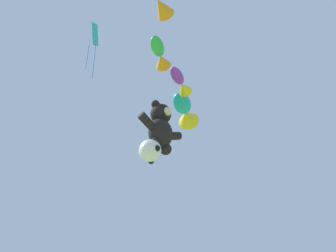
% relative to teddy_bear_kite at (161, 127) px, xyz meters
% --- Properties ---
extents(teddy_bear_kite, '(2.36, 1.04, 2.39)m').
position_rel_teddy_bear_kite_xyz_m(teddy_bear_kite, '(0.00, 0.00, 0.00)').
color(teddy_bear_kite, black).
extents(soccer_ball_kite, '(0.92, 0.92, 0.85)m').
position_rel_teddy_bear_kite_xyz_m(soccer_ball_kite, '(-0.79, -0.29, -1.58)').
color(soccer_ball_kite, white).
extents(fish_kite_teal, '(2.42, 1.92, 1.05)m').
position_rel_teddy_bear_kite_xyz_m(fish_kite_teal, '(1.92, 0.34, 2.11)').
color(fish_kite_teal, '#19ADB2').
extents(fish_kite_violet, '(1.68, 1.12, 0.59)m').
position_rel_teddy_bear_kite_xyz_m(fish_kite_violet, '(-0.04, -1.21, 1.71)').
color(fish_kite_violet, purple).
extents(fish_kite_emerald, '(1.58, 1.28, 0.60)m').
position_rel_teddy_bear_kite_xyz_m(fish_kite_emerald, '(-1.77, -1.74, 1.70)').
color(fish_kite_emerald, green).
extents(diamond_kite, '(0.92, 0.90, 3.04)m').
position_rel_teddy_bear_kite_xyz_m(diamond_kite, '(-3.46, 0.42, 2.99)').
color(diamond_kite, '#19ADB2').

